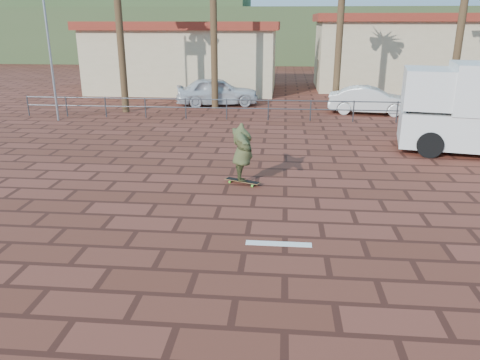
% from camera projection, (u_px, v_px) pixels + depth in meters
% --- Properties ---
extents(ground, '(120.00, 120.00, 0.00)m').
position_uv_depth(ground, '(250.00, 220.00, 11.12)').
color(ground, brown).
rests_on(ground, ground).
extents(paint_stripe, '(1.40, 0.22, 0.01)m').
position_uv_depth(paint_stripe, '(279.00, 244.00, 9.93)').
color(paint_stripe, white).
rests_on(paint_stripe, ground).
extents(guardrail, '(24.06, 0.06, 1.00)m').
position_uv_depth(guardrail, '(268.00, 106.00, 22.22)').
color(guardrail, '#47494F').
rests_on(guardrail, ground).
extents(flagpole, '(1.30, 0.10, 8.00)m').
position_uv_depth(flagpole, '(48.00, 18.00, 20.88)').
color(flagpole, gray).
rests_on(flagpole, ground).
extents(building_west, '(12.60, 7.60, 4.50)m').
position_uv_depth(building_west, '(186.00, 56.00, 31.67)').
color(building_west, beige).
rests_on(building_west, ground).
extents(building_east, '(10.60, 6.60, 5.00)m').
position_uv_depth(building_east, '(391.00, 52.00, 32.24)').
color(building_east, beige).
rests_on(building_east, ground).
extents(hill_front, '(70.00, 18.00, 6.00)m').
position_uv_depth(hill_front, '(280.00, 35.00, 57.32)').
color(hill_front, '#384C28').
rests_on(hill_front, ground).
extents(hill_back, '(35.00, 14.00, 8.00)m').
position_uv_depth(hill_back, '(121.00, 26.00, 64.59)').
color(hill_back, '#384C28').
rests_on(hill_back, ground).
extents(longboard, '(1.08, 0.63, 0.11)m').
position_uv_depth(longboard, '(243.00, 181.00, 13.59)').
color(longboard, olive).
rests_on(longboard, ground).
extents(skateboarder, '(1.09, 2.16, 1.70)m').
position_uv_depth(skateboarder, '(243.00, 152.00, 13.31)').
color(skateboarder, '#454927').
rests_on(skateboarder, longboard).
extents(car_silver, '(4.85, 2.76, 1.56)m').
position_uv_depth(car_silver, '(217.00, 91.00, 26.23)').
color(car_silver, silver).
rests_on(car_silver, ground).
extents(car_white, '(4.30, 1.98, 1.37)m').
position_uv_depth(car_white, '(370.00, 100.00, 23.84)').
color(car_white, silver).
rests_on(car_white, ground).
extents(street_sign, '(0.47, 0.11, 2.30)m').
position_uv_depth(street_sign, '(477.00, 95.00, 19.28)').
color(street_sign, gray).
rests_on(street_sign, ground).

